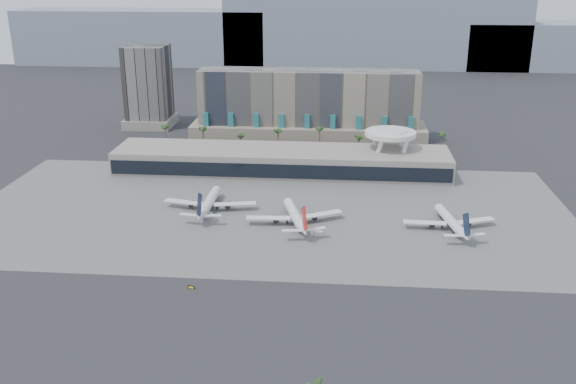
# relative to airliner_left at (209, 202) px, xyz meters

# --- Properties ---
(ground) EXTENTS (900.00, 900.00, 0.00)m
(ground) POSITION_rel_airliner_left_xyz_m (26.13, -53.57, -3.67)
(ground) COLOR #232326
(ground) RESTS_ON ground
(apron_pad) EXTENTS (260.00, 130.00, 0.06)m
(apron_pad) POSITION_rel_airliner_left_xyz_m (26.13, 1.43, -3.64)
(apron_pad) COLOR #5B5B59
(apron_pad) RESTS_ON ground
(mountain_ridge) EXTENTS (680.00, 60.00, 70.00)m
(mountain_ridge) POSITION_rel_airliner_left_xyz_m (54.00, 416.43, 26.22)
(mountain_ridge) COLOR gray
(mountain_ridge) RESTS_ON ground
(hotel) EXTENTS (140.00, 30.00, 42.00)m
(hotel) POSITION_rel_airliner_left_xyz_m (36.13, 120.84, 13.14)
(hotel) COLOR gray
(hotel) RESTS_ON ground
(office_tower) EXTENTS (30.00, 30.00, 52.00)m
(office_tower) POSITION_rel_airliner_left_xyz_m (-68.87, 146.43, 19.26)
(office_tower) COLOR black
(office_tower) RESTS_ON ground
(terminal) EXTENTS (170.00, 32.50, 14.50)m
(terminal) POSITION_rel_airliner_left_xyz_m (26.13, 56.26, 2.84)
(terminal) COLOR #A59C91
(terminal) RESTS_ON ground
(saucer_structure) EXTENTS (26.00, 26.00, 21.89)m
(saucer_structure) POSITION_rel_airliner_left_xyz_m (81.13, 62.43, 14.78)
(saucer_structure) COLOR white
(saucer_structure) RESTS_ON ground
(palm_row) EXTENTS (157.80, 2.80, 13.10)m
(palm_row) POSITION_rel_airliner_left_xyz_m (33.13, 91.43, 6.82)
(palm_row) COLOR brown
(palm_row) RESTS_ON ground
(airliner_left) EXTENTS (40.99, 42.17, 14.56)m
(airliner_left) POSITION_rel_airliner_left_xyz_m (0.00, 0.00, 0.00)
(airliner_left) COLOR white
(airliner_left) RESTS_ON ground
(airliner_centre) EXTENTS (39.74, 41.20, 14.57)m
(airliner_centre) POSITION_rel_airliner_left_xyz_m (38.42, -11.99, 0.00)
(airliner_centre) COLOR white
(airliner_centre) RESTS_ON ground
(airliner_right) EXTENTS (37.68, 39.13, 13.62)m
(airliner_right) POSITION_rel_airliner_left_xyz_m (101.41, -12.03, -0.24)
(airliner_right) COLOR white
(airliner_right) RESTS_ON ground
(service_vehicle_a) EXTENTS (4.74, 3.29, 2.11)m
(service_vehicle_a) POSITION_rel_airliner_left_xyz_m (0.77, -8.54, -2.62)
(service_vehicle_a) COLOR silver
(service_vehicle_a) RESTS_ON ground
(service_vehicle_b) EXTENTS (3.86, 3.09, 1.74)m
(service_vehicle_b) POSITION_rel_airliner_left_xyz_m (48.43, -23.45, -2.80)
(service_vehicle_b) COLOR silver
(service_vehicle_b) RESTS_ON ground
(taxiway_sign) EXTENTS (2.38, 0.96, 1.08)m
(taxiway_sign) POSITION_rel_airliner_left_xyz_m (8.28, -70.85, -3.14)
(taxiway_sign) COLOR black
(taxiway_sign) RESTS_ON ground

